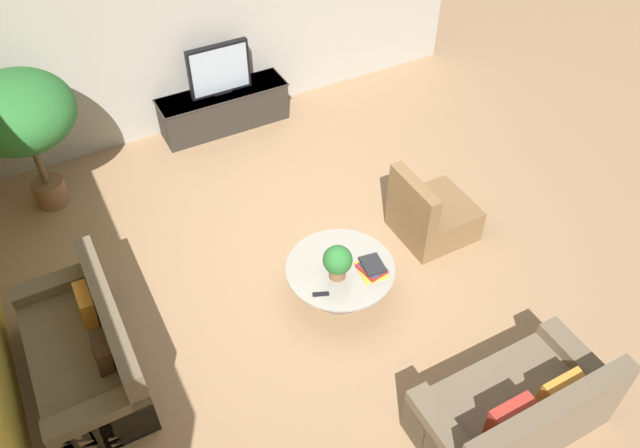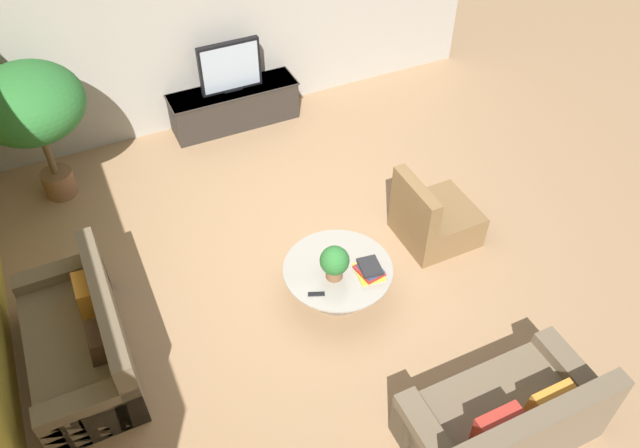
# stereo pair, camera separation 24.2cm
# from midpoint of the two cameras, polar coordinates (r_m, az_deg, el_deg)

# --- Properties ---
(ground_plane) EXTENTS (24.00, 24.00, 0.00)m
(ground_plane) POSITION_cam_midpoint_polar(r_m,az_deg,el_deg) (6.78, 1.67, -3.83)
(ground_plane) COLOR #9E7A56
(back_wall_stone) EXTENTS (7.40, 0.12, 3.00)m
(back_wall_stone) POSITION_cam_midpoint_polar(r_m,az_deg,el_deg) (8.36, -8.63, 18.69)
(back_wall_stone) COLOR #A39E93
(back_wall_stone) RESTS_ON ground
(media_console) EXTENTS (1.74, 0.50, 0.55)m
(media_console) POSITION_cam_midpoint_polar(r_m,az_deg,el_deg) (8.69, -7.04, 10.66)
(media_console) COLOR #2D2823
(media_console) RESTS_ON ground
(television) EXTENTS (0.82, 0.13, 0.67)m
(television) POSITION_cam_midpoint_polar(r_m,az_deg,el_deg) (8.38, -7.39, 14.04)
(television) COLOR black
(television) RESTS_ON media_console
(coffee_table) EXTENTS (1.10, 1.10, 0.38)m
(coffee_table) POSITION_cam_midpoint_polar(r_m,az_deg,el_deg) (6.32, 2.73, -4.76)
(coffee_table) COLOR #756656
(coffee_table) RESTS_ON ground
(couch_by_wall) EXTENTS (0.84, 1.74, 0.84)m
(couch_by_wall) POSITION_cam_midpoint_polar(r_m,az_deg,el_deg) (6.16, -19.85, -10.14)
(couch_by_wall) COLOR brown
(couch_by_wall) RESTS_ON ground
(couch_near_entry) EXTENTS (1.62, 0.84, 0.84)m
(couch_near_entry) POSITION_cam_midpoint_polar(r_m,az_deg,el_deg) (5.64, 17.74, -16.71)
(couch_near_entry) COLOR brown
(couch_near_entry) RESTS_ON ground
(armchair_wicker) EXTENTS (0.80, 0.76, 0.86)m
(armchair_wicker) POSITION_cam_midpoint_polar(r_m,az_deg,el_deg) (7.02, 11.30, 0.40)
(armchair_wicker) COLOR brown
(armchair_wicker) RESTS_ON ground
(potted_palm_tall) EXTENTS (1.19, 1.19, 1.70)m
(potted_palm_tall) POSITION_cam_midpoint_polar(r_m,az_deg,el_deg) (7.51, -24.13, 9.77)
(potted_palm_tall) COLOR brown
(potted_palm_tall) RESTS_ON ground
(potted_plant_tabletop) EXTENTS (0.29, 0.29, 0.38)m
(potted_plant_tabletop) POSITION_cam_midpoint_polar(r_m,az_deg,el_deg) (6.01, 2.50, -3.51)
(potted_plant_tabletop) COLOR brown
(potted_plant_tabletop) RESTS_ON coffee_table
(book_stack) EXTENTS (0.28, 0.33, 0.11)m
(book_stack) POSITION_cam_midpoint_polar(r_m,az_deg,el_deg) (6.18, 5.68, -4.19)
(book_stack) COLOR gold
(book_stack) RESTS_ON coffee_table
(remote_black) EXTENTS (0.16, 0.10, 0.02)m
(remote_black) POSITION_cam_midpoint_polar(r_m,az_deg,el_deg) (6.00, 0.83, -6.45)
(remote_black) COLOR black
(remote_black) RESTS_ON coffee_table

